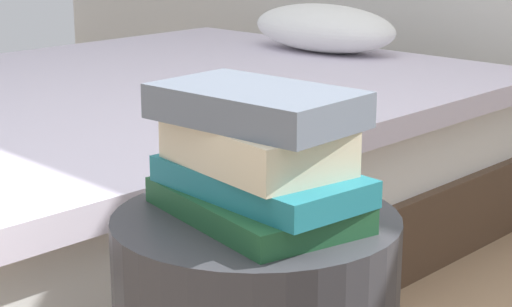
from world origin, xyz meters
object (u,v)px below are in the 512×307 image
(book_forest, at_px, (259,204))
(book_cream, at_px, (256,144))
(book_teal, at_px, (262,180))
(book_slate, at_px, (258,106))
(bed, at_px, (148,161))

(book_forest, distance_m, book_cream, 0.08)
(book_forest, relative_size, book_cream, 1.20)
(book_teal, xyz_separation_m, book_cream, (-0.01, -0.00, 0.05))
(book_cream, xyz_separation_m, book_slate, (0.01, -0.00, 0.05))
(bed, xyz_separation_m, book_forest, (1.16, -0.68, 0.31))
(book_teal, distance_m, book_cream, 0.05)
(book_forest, distance_m, book_teal, 0.04)
(book_forest, xyz_separation_m, book_cream, (-0.00, -0.00, 0.08))
(book_forest, height_order, book_teal, book_teal)
(bed, xyz_separation_m, book_slate, (1.17, -0.69, 0.44))
(bed, height_order, book_cream, book_cream)
(book_forest, distance_m, book_slate, 0.14)
(bed, distance_m, book_slate, 1.43)
(book_cream, height_order, book_slate, book_slate)
(book_cream, bearing_deg, book_teal, 15.24)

